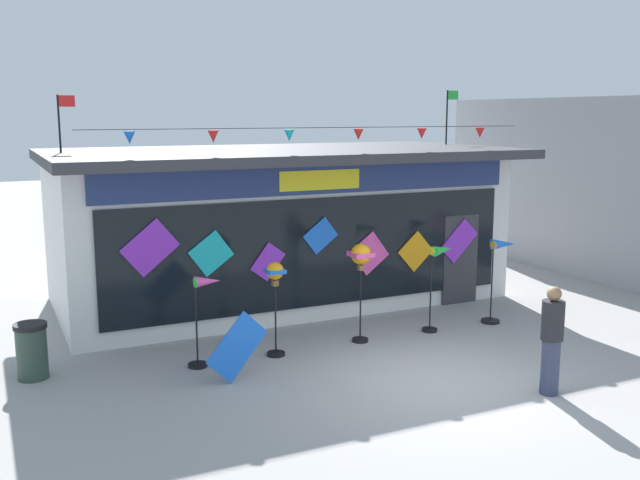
{
  "coord_description": "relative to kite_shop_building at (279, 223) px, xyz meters",
  "views": [
    {
      "loc": [
        -6.36,
        -9.04,
        4.21
      ],
      "look_at": [
        -0.34,
        3.58,
        1.74
      ],
      "focal_mm": 40.25,
      "sensor_mm": 36.0,
      "label": 1
    }
  ],
  "objects": [
    {
      "name": "wind_spinner_left",
      "position": [
        -1.58,
        -3.71,
        -0.46
      ],
      "size": [
        0.32,
        0.32,
        1.68
      ],
      "color": "black",
      "rests_on": "ground_plane"
    },
    {
      "name": "ground_plane",
      "position": [
        0.27,
        -5.94,
        -1.75
      ],
      "size": [
        80.0,
        80.0,
        0.0
      ],
      "primitive_type": "plane",
      "color": "#9E9B99"
    },
    {
      "name": "wind_spinner_far_left",
      "position": [
        -2.85,
        -3.67,
        -0.7
      ],
      "size": [
        0.6,
        0.33,
        1.56
      ],
      "color": "black",
      "rests_on": "ground_plane"
    },
    {
      "name": "trash_bin",
      "position": [
        -5.53,
        -3.06,
        -1.28
      ],
      "size": [
        0.52,
        0.52,
        0.92
      ],
      "color": "#2D4238",
      "rests_on": "ground_plane"
    },
    {
      "name": "wind_spinner_center_right",
      "position": [
        1.87,
        -3.68,
        -0.47
      ],
      "size": [
        0.7,
        0.34,
        1.71
      ],
      "color": "black",
      "rests_on": "ground_plane"
    },
    {
      "name": "wind_spinner_right",
      "position": [
        3.31,
        -3.71,
        -0.53
      ],
      "size": [
        0.71,
        0.38,
        1.73
      ],
      "color": "black",
      "rests_on": "ground_plane"
    },
    {
      "name": "display_kite_on_ground",
      "position": [
        -2.58,
        -4.55,
        -1.19
      ],
      "size": [
        1.11,
        0.23,
        1.11
      ],
      "primitive_type": "cube",
      "rotation": [
        -0.2,
        0.79,
        0.0
      ],
      "color": "blue",
      "rests_on": "ground_plane"
    },
    {
      "name": "person_mid_plaza",
      "position": [
        1.52,
        -7.13,
        -0.89
      ],
      "size": [
        0.34,
        0.34,
        1.68
      ],
      "rotation": [
        0.0,
        0.0,
        1.07
      ],
      "color": "#333D56",
      "rests_on": "ground_plane"
    },
    {
      "name": "kite_shop_building",
      "position": [
        0.0,
        0.0,
        0.0
      ],
      "size": [
        10.08,
        5.23,
        4.79
      ],
      "color": "silver",
      "rests_on": "ground_plane"
    },
    {
      "name": "wind_spinner_center_left",
      "position": [
        0.14,
        -3.66,
        -0.22
      ],
      "size": [
        0.39,
        0.39,
        1.86
      ],
      "color": "black",
      "rests_on": "ground_plane"
    }
  ]
}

